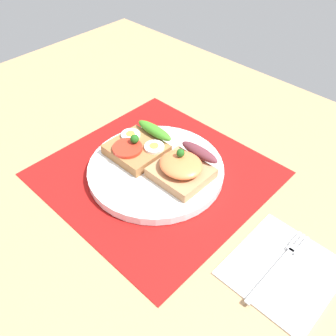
{
  "coord_description": "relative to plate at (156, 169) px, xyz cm",
  "views": [
    {
      "loc": [
        34.65,
        -33.05,
        45.65
      ],
      "look_at": [
        3.0,
        0.0,
        3.36
      ],
      "focal_mm": 39.29,
      "sensor_mm": 36.0,
      "label": 1
    }
  ],
  "objects": [
    {
      "name": "ground_plane",
      "position": [
        0.0,
        0.0,
        -2.68
      ],
      "size": [
        120.0,
        90.0,
        3.2
      ],
      "primitive_type": "cube",
      "color": "tan"
    },
    {
      "name": "placemat",
      "position": [
        0.0,
        0.0,
        -0.93
      ],
      "size": [
        36.16,
        35.21,
        0.3
      ],
      "primitive_type": "cube",
      "color": "#9E1210",
      "rests_on": "ground_plane"
    },
    {
      "name": "plate",
      "position": [
        0.0,
        0.0,
        0.0
      ],
      "size": [
        24.12,
        24.12,
        1.56
      ],
      "primitive_type": "cylinder",
      "color": "white",
      "rests_on": "placemat"
    },
    {
      "name": "sandwich_egg_tomato",
      "position": [
        -4.99,
        0.55,
        2.2
      ],
      "size": [
        9.47,
        10.33,
        4.08
      ],
      "color": "#9C673A",
      "rests_on": "plate"
    },
    {
      "name": "sandwich_salmon",
      "position": [
        4.92,
        1.71,
        2.6
      ],
      "size": [
        9.22,
        10.01,
        5.15
      ],
      "color": "#B07D53",
      "rests_on": "plate"
    },
    {
      "name": "napkin",
      "position": [
        26.84,
        -1.55,
        -0.78
      ],
      "size": [
        13.8,
        14.68,
        0.6
      ],
      "primitive_type": "cube",
      "color": "white",
      "rests_on": "ground_plane"
    },
    {
      "name": "fork",
      "position": [
        26.15,
        -1.49,
        -0.32
      ],
      "size": [
        1.62,
        15.04,
        0.32
      ],
      "color": "#B7B7BC",
      "rests_on": "napkin"
    }
  ]
}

